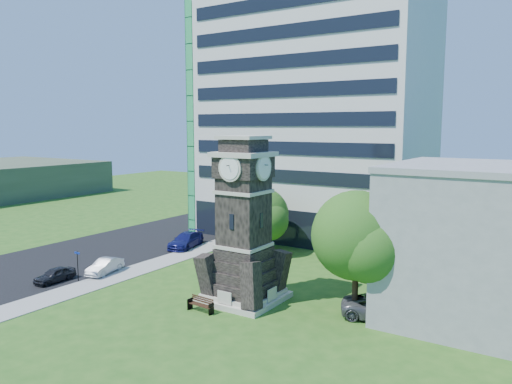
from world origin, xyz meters
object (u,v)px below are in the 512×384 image
Objects in this scene: car_street_south at (55,275)px; park_bench at (201,304)px; car_east_lot at (383,308)px; clock_tower at (244,231)px; car_street_north at (186,240)px; street_sign at (78,263)px; car_street_mid at (105,266)px.

park_bench is at bearing 3.81° from car_street_south.
clock_tower is at bearing 85.16° from car_east_lot.
street_sign is (0.43, -14.06, 0.88)m from car_street_north.
street_sign is at bearing -164.20° from clock_tower.
car_street_north is 25.68m from car_east_lot.
car_street_south is 0.66× the size of car_street_north.
park_bench is at bearing -24.31° from car_street_mid.
car_east_lot is 12.48m from park_bench.
car_street_mid is at bearing -175.52° from clock_tower.
street_sign reaches higher than park_bench.
car_east_lot is (25.65, 7.05, 0.17)m from car_street_south.
street_sign is at bearing -101.71° from car_street_mid.
car_street_north is 0.97× the size of car_east_lot.
car_street_mid is 13.15m from park_bench.
car_street_south is 4.21m from car_street_mid.
car_east_lot is at bearing -6.01° from car_street_mid.
car_street_mid is 1.50× the size of street_sign.
street_sign is at bearing 29.63° from car_street_south.
street_sign is at bearing -174.42° from park_bench.
car_street_north reaches higher than car_street_mid.
car_street_mid is at bearing 91.87° from street_sign.
park_bench is (12.92, -2.47, -0.10)m from car_street_mid.
car_street_mid is 24.26m from car_east_lot.
car_street_north is at bearing 145.09° from clock_tower.
car_street_mid is at bearing 80.98° from car_east_lot.
car_east_lot reaches higher than car_street_mid.
car_street_south is 1.74× the size of park_bench.
clock_tower is 17.14m from car_street_south.
car_street_mid reaches higher than car_street_south.
car_street_south is 0.64× the size of car_east_lot.
car_east_lot is at bearing -31.41° from car_street_north.
clock_tower is 2.21× the size of car_east_lot.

